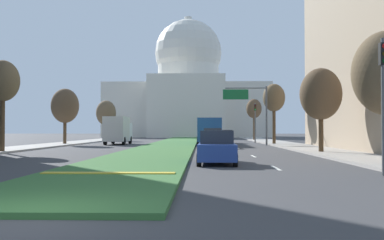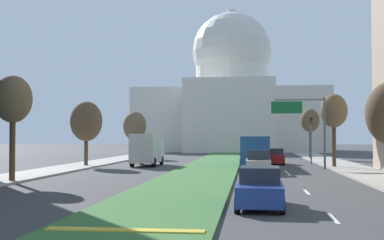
# 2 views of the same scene
# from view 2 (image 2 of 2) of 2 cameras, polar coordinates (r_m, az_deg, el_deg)

# --- Properties ---
(ground_plane) EXTENTS (260.00, 260.00, 0.00)m
(ground_plane) POSITION_cam_2_polar(r_m,az_deg,el_deg) (55.98, 2.70, -4.86)
(ground_plane) COLOR #3D3D3F
(grass_median) EXTENTS (5.38, 86.73, 0.14)m
(grass_median) POSITION_cam_2_polar(r_m,az_deg,el_deg) (51.17, 2.33, -5.07)
(grass_median) COLOR #386B33
(grass_median) RESTS_ON ground_plane
(median_curb_nose) EXTENTS (4.84, 0.50, 0.04)m
(median_curb_nose) POSITION_cam_2_polar(r_m,az_deg,el_deg) (15.74, -7.54, -12.10)
(median_curb_nose) COLOR gold
(median_curb_nose) RESTS_ON grass_median
(lane_dashes_right) EXTENTS (0.16, 60.91, 0.01)m
(lane_dashes_right) POSITION_cam_2_polar(r_m,az_deg,el_deg) (47.55, 10.15, -5.37)
(lane_dashes_right) COLOR silver
(lane_dashes_right) RESTS_ON ground_plane
(sidewalk_left) EXTENTS (4.00, 86.73, 0.15)m
(sidewalk_left) POSITION_cam_2_polar(r_m,az_deg,el_deg) (49.09, -13.19, -5.15)
(sidewalk_left) COLOR #9E9991
(sidewalk_left) RESTS_ON ground_plane
(sidewalk_right) EXTENTS (4.00, 86.73, 0.15)m
(sidewalk_right) POSITION_cam_2_polar(r_m,az_deg,el_deg) (47.09, 17.63, -5.26)
(sidewalk_right) COLOR #9E9991
(sidewalk_right) RESTS_ON ground_plane
(capitol_building) EXTENTS (37.04, 27.13, 28.98)m
(capitol_building) POSITION_cam_2_polar(r_m,az_deg,el_deg) (103.57, 4.45, 2.22)
(capitol_building) COLOR silver
(capitol_building) RESTS_ON ground_plane
(traffic_light_far_right) EXTENTS (0.28, 0.35, 5.20)m
(traffic_light_far_right) POSITION_cam_2_polar(r_m,az_deg,el_deg) (56.25, 13.18, -1.42)
(traffic_light_far_right) COLOR #515456
(traffic_light_far_right) RESTS_ON ground_plane
(overhead_guide_sign) EXTENTS (4.89, 0.20, 6.50)m
(overhead_guide_sign) POSITION_cam_2_polar(r_m,az_deg,el_deg) (47.51, 12.56, 0.20)
(overhead_guide_sign) COLOR #515456
(overhead_guide_sign) RESTS_ON ground_plane
(street_tree_left_mid) EXTENTS (2.45, 2.45, 6.89)m
(street_tree_left_mid) POSITION_cam_2_polar(r_m,az_deg,el_deg) (34.66, -19.41, 2.07)
(street_tree_left_mid) COLOR #4C3823
(street_tree_left_mid) RESTS_ON ground_plane
(street_tree_left_far) EXTENTS (3.11, 3.11, 6.37)m
(street_tree_left_far) POSITION_cam_2_polar(r_m,az_deg,el_deg) (50.56, -11.75, -0.17)
(street_tree_left_far) COLOR #4C3823
(street_tree_left_far) RESTS_ON ground_plane
(street_tree_right_far) EXTENTS (2.51, 2.51, 6.92)m
(street_tree_right_far) POSITION_cam_2_polar(r_m,az_deg,el_deg) (49.38, 15.59, 0.91)
(street_tree_right_far) COLOR #4C3823
(street_tree_right_far) RESTS_ON ground_plane
(street_tree_left_distant) EXTENTS (3.09, 3.09, 6.27)m
(street_tree_left_distant) POSITION_cam_2_polar(r_m,az_deg,el_deg) (68.42, -6.43, -0.69)
(street_tree_left_distant) COLOR #4C3823
(street_tree_left_distant) RESTS_ON ground_plane
(street_tree_right_distant) EXTENTS (2.41, 2.41, 6.53)m
(street_tree_right_distant) POSITION_cam_2_polar(r_m,az_deg,el_deg) (67.85, 13.06, -0.09)
(street_tree_right_distant) COLOR #4C3823
(street_tree_right_distant) RESTS_ON ground_plane
(sedan_lead_stopped) EXTENTS (2.02, 4.51, 1.68)m
(sedan_lead_stopped) POSITION_cam_2_polar(r_m,az_deg,el_deg) (21.62, 7.60, -7.59)
(sedan_lead_stopped) COLOR navy
(sedan_lead_stopped) RESTS_ON ground_plane
(sedan_midblock) EXTENTS (1.93, 4.34, 1.87)m
(sedan_midblock) POSITION_cam_2_polar(r_m,az_deg,el_deg) (40.55, 7.41, -4.78)
(sedan_midblock) COLOR #BCBCC1
(sedan_midblock) RESTS_ON ground_plane
(sedan_distant) EXTENTS (2.18, 4.38, 1.68)m
(sedan_distant) POSITION_cam_2_polar(r_m,az_deg,el_deg) (54.50, 9.35, -4.09)
(sedan_distant) COLOR maroon
(sedan_distant) RESTS_ON ground_plane
(box_truck_delivery) EXTENTS (2.40, 6.40, 3.20)m
(box_truck_delivery) POSITION_cam_2_polar(r_m,az_deg,el_deg) (50.89, -5.05, -3.27)
(box_truck_delivery) COLOR silver
(box_truck_delivery) RESTS_ON ground_plane
(city_bus) EXTENTS (2.62, 11.00, 2.95)m
(city_bus) POSITION_cam_2_polar(r_m,az_deg,el_deg) (48.93, 7.00, -3.21)
(city_bus) COLOR #1E4C8C
(city_bus) RESTS_ON ground_plane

